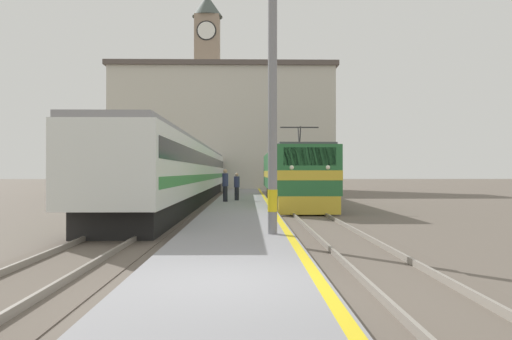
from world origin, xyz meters
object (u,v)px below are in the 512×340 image
(locomotive_train, at_px, (292,176))
(catenary_mast, at_px, (276,91))
(person_on_platform, at_px, (225,184))
(second_waiting_passenger, at_px, (237,186))
(clock_tower, at_px, (207,86))
(passenger_train, at_px, (192,172))

(locomotive_train, xyz_separation_m, catenary_mast, (-1.98, -17.20, 2.44))
(person_on_platform, bearing_deg, second_waiting_passenger, 63.75)
(catenary_mast, distance_m, clock_tower, 50.64)
(passenger_train, distance_m, clock_tower, 29.99)
(catenary_mast, bearing_deg, second_waiting_passenger, 95.00)
(clock_tower, bearing_deg, passenger_train, -87.56)
(person_on_platform, distance_m, second_waiting_passenger, 1.41)
(locomotive_train, bearing_deg, clock_tower, 103.59)
(passenger_train, height_order, person_on_platform, passenger_train)
(locomotive_train, relative_size, catenary_mast, 2.29)
(person_on_platform, relative_size, second_waiting_passenger, 1.13)
(locomotive_train, xyz_separation_m, second_waiting_passenger, (-3.38, -1.26, -0.60))
(catenary_mast, height_order, second_waiting_passenger, catenary_mast)
(second_waiting_passenger, bearing_deg, locomotive_train, 20.51)
(catenary_mast, xyz_separation_m, person_on_platform, (-2.02, 14.67, -2.90))
(catenary_mast, bearing_deg, clock_tower, 96.72)
(passenger_train, height_order, catenary_mast, catenary_mast)
(locomotive_train, distance_m, person_on_platform, 4.75)
(second_waiting_passenger, distance_m, clock_tower, 35.87)
(locomotive_train, height_order, person_on_platform, locomotive_train)
(locomotive_train, xyz_separation_m, clock_tower, (-7.82, 32.35, 11.09))
(locomotive_train, height_order, catenary_mast, catenary_mast)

